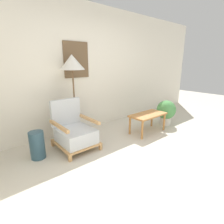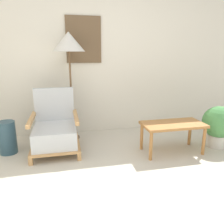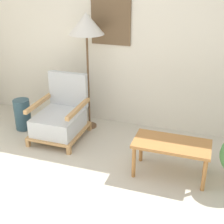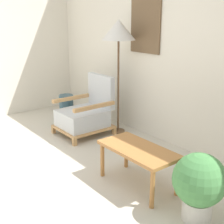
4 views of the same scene
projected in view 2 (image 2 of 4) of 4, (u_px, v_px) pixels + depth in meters
ground_plane at (148, 204)px, 2.00m from camera, size 14.00×14.00×0.00m
wall_back at (104, 53)px, 3.64m from camera, size 8.00×0.09×2.70m
armchair at (55, 130)px, 3.06m from camera, size 0.65×0.74×0.85m
floor_lamp at (69, 44)px, 3.19m from camera, size 0.47×0.47×1.65m
coffee_table at (173, 127)px, 2.98m from camera, size 0.84×0.42×0.42m
vase at (7, 138)px, 2.98m from camera, size 0.23×0.23×0.45m
potted_plant at (218, 124)px, 3.16m from camera, size 0.46×0.46×0.61m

